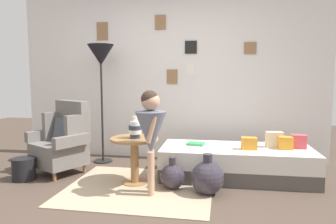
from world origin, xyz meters
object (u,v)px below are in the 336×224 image
at_px(demijohn_near, 172,176).
at_px(demijohn_far, 207,178).
at_px(daybed, 236,163).
at_px(side_table, 135,151).
at_px(floor_lamp, 101,60).
at_px(magazine_basket, 24,169).
at_px(person_child, 151,128).
at_px(armchair, 63,140).
at_px(vase_striped, 135,129).
at_px(book_on_daybed, 196,144).

height_order(demijohn_near, demijohn_far, demijohn_far).
distance_m(daybed, side_table, 1.31).
bearing_deg(demijohn_far, floor_lamp, 146.91).
bearing_deg(demijohn_far, daybed, 62.10).
distance_m(floor_lamp, magazine_basket, 1.84).
xyz_separation_m(floor_lamp, person_child, (1.03, -1.19, -0.81)).
relative_size(armchair, daybed, 0.51).
bearing_deg(side_table, armchair, 166.13).
relative_size(side_table, vase_striped, 2.20).
relative_size(book_on_daybed, demijohn_far, 0.48).
xyz_separation_m(daybed, person_child, (-0.94, -0.74, 0.54)).
xyz_separation_m(floor_lamp, book_on_daybed, (1.45, -0.39, -1.13)).
xyz_separation_m(vase_striped, demijohn_far, (0.88, -0.19, -0.48)).
xyz_separation_m(armchair, floor_lamp, (0.32, 0.60, 1.11)).
height_order(side_table, vase_striped, vase_striped).
distance_m(floor_lamp, person_child, 1.77).
relative_size(person_child, magazine_basket, 4.12).
relative_size(book_on_daybed, magazine_basket, 0.79).
bearing_deg(demijohn_near, daybed, 35.67).
distance_m(vase_striped, person_child, 0.41).
xyz_separation_m(daybed, vase_striped, (-1.21, -0.43, 0.47)).
distance_m(vase_striped, book_on_daybed, 0.88).
xyz_separation_m(daybed, demijohn_near, (-0.74, -0.53, -0.05)).
relative_size(armchair, person_child, 0.84).
relative_size(armchair, side_table, 1.67).
bearing_deg(demijohn_near, book_on_daybed, 69.61).
bearing_deg(person_child, demijohn_near, 46.40).
height_order(daybed, magazine_basket, daybed).
relative_size(demijohn_near, demijohn_far, 0.83).
xyz_separation_m(daybed, magazine_basket, (-2.64, -0.54, -0.06)).
relative_size(daybed, demijohn_far, 4.21).
height_order(floor_lamp, demijohn_far, floor_lamp).
distance_m(book_on_daybed, magazine_basket, 2.22).
height_order(person_child, demijohn_near, person_child).
height_order(daybed, side_table, side_table).
distance_m(armchair, person_child, 1.51).
relative_size(vase_striped, floor_lamp, 0.15).
distance_m(daybed, book_on_daybed, 0.57).
height_order(person_child, demijohn_far, person_child).
bearing_deg(book_on_daybed, magazine_basket, -164.24).
xyz_separation_m(demijohn_near, magazine_basket, (-1.90, -0.01, -0.01)).
bearing_deg(demijohn_near, magazine_basket, -179.71).
relative_size(daybed, demijohn_near, 5.10).
relative_size(person_child, demijohn_far, 2.54).
height_order(person_child, magazine_basket, person_child).
height_order(armchair, book_on_daybed, armchair).
bearing_deg(armchair, magazine_basket, -131.17).
xyz_separation_m(daybed, demijohn_far, (-0.33, -0.63, -0.01)).
height_order(floor_lamp, book_on_daybed, floor_lamp).
bearing_deg(demijohn_near, person_child, -133.60).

